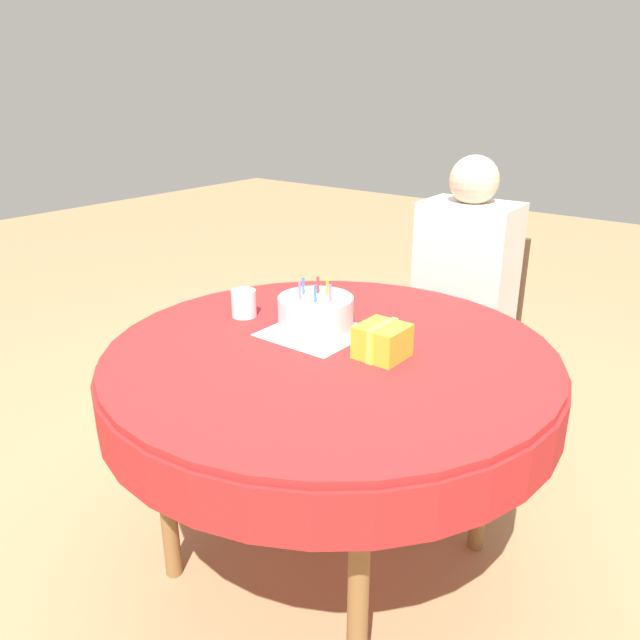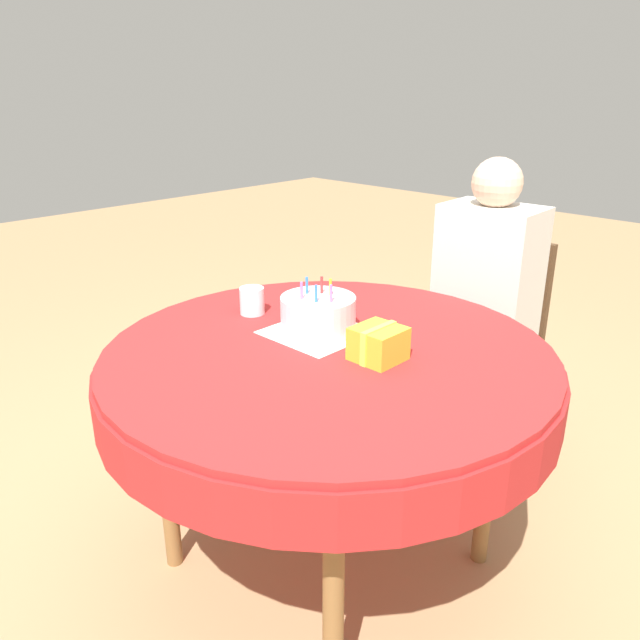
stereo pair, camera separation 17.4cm
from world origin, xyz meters
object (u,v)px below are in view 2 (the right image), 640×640
Objects in this scene: chair at (489,340)px; gift_box at (378,344)px; person at (484,290)px; birthday_cake at (318,314)px; drinking_glass at (252,301)px.

chair is 6.76× the size of gift_box.
birthday_cake is (-0.09, -0.79, 0.09)m from person.
person is 0.84m from gift_box.
birthday_cake reaches higher than chair.
chair is at bearing 84.40° from birthday_cake.
gift_box is at bearing -81.78° from person.
person is 13.86× the size of drinking_glass.
gift_box is at bearing 0.59° from drinking_glass.
drinking_glass is (-0.26, -0.03, -0.01)m from birthday_cake.
person reaches higher than birthday_cake.
person is 9.26× the size of gift_box.
drinking_glass is at bearing -113.52° from chair.
drinking_glass is 0.51m from gift_box.
birthday_cake is 1.71× the size of gift_box.
chair is at bearing 69.07° from drinking_glass.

